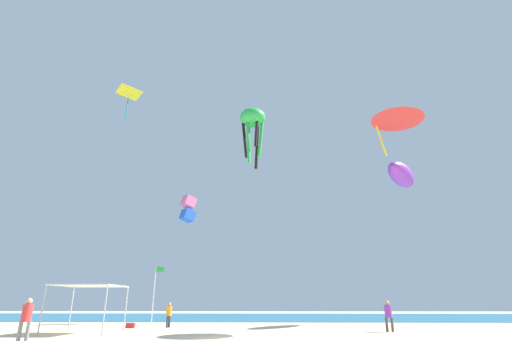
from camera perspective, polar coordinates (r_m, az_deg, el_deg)
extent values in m
cube|color=beige|center=(19.72, -2.60, -24.13)|extent=(110.00, 110.00, 0.10)
cube|color=#1E6B93|center=(47.56, -0.01, -21.15)|extent=(110.00, 25.45, 0.03)
cylinder|color=#B2B2B7|center=(23.86, -29.53, -17.83)|extent=(0.07, 0.07, 2.50)
cylinder|color=#B2B2B7|center=(22.40, -21.82, -18.95)|extent=(0.07, 0.07, 2.50)
cylinder|color=#B2B2B7|center=(26.59, -26.08, -18.23)|extent=(0.07, 0.07, 2.50)
cylinder|color=#B2B2B7|center=(25.30, -19.02, -19.13)|extent=(0.07, 0.07, 2.50)
cube|color=white|center=(24.49, -23.72, -15.60)|extent=(3.39, 3.16, 0.06)
cylinder|color=brown|center=(25.20, 19.83, -21.01)|extent=(0.15, 0.15, 0.79)
cylinder|color=brown|center=(25.23, 19.08, -21.08)|extent=(0.15, 0.15, 0.79)
cylinder|color=purple|center=(25.19, 19.26, -19.38)|extent=(0.41, 0.41, 0.69)
sphere|color=tan|center=(25.18, 19.14, -18.31)|extent=(0.26, 0.26, 0.26)
cylinder|color=slate|center=(20.98, -31.14, -20.02)|extent=(0.16, 0.16, 0.83)
cylinder|color=slate|center=(21.08, -32.03, -19.86)|extent=(0.16, 0.16, 0.83)
cylinder|color=red|center=(21.00, -31.20, -17.85)|extent=(0.44, 0.44, 0.73)
sphere|color=tan|center=(20.99, -30.96, -16.51)|extent=(0.27, 0.27, 0.27)
cylinder|color=#33384C|center=(28.74, -12.91, -21.30)|extent=(0.14, 0.14, 0.74)
cylinder|color=#33384C|center=(28.49, -13.22, -21.30)|extent=(0.14, 0.14, 0.74)
cylinder|color=orange|center=(28.60, -12.96, -19.92)|extent=(0.39, 0.39, 0.64)
sphere|color=tan|center=(28.59, -12.89, -19.04)|extent=(0.24, 0.24, 0.24)
cylinder|color=silver|center=(27.22, -15.17, -17.91)|extent=(0.06, 0.06, 3.92)
cube|color=green|center=(27.21, -14.21, -14.21)|extent=(0.55, 0.02, 0.35)
cube|color=red|center=(28.82, -18.37, -21.26)|extent=(0.56, 0.36, 0.32)
cube|color=white|center=(28.81, -18.33, -20.91)|extent=(0.57, 0.37, 0.03)
cone|color=red|center=(30.02, 20.43, 7.74)|extent=(5.27, 5.26, 0.88)
cylinder|color=yellow|center=(30.32, 18.21, 4.70)|extent=(0.96, 0.78, 2.81)
cube|color=yellow|center=(37.39, -18.57, 11.09)|extent=(2.81, 2.81, 0.26)
cylinder|color=teal|center=(36.62, -18.85, 8.85)|extent=(0.13, 0.13, 2.12)
ellipsoid|color=green|center=(27.68, -0.49, 7.93)|extent=(2.51, 2.51, 1.33)
cylinder|color=green|center=(27.52, -1.03, 4.79)|extent=(0.30, 0.38, 2.07)
cylinder|color=black|center=(26.97, -1.70, 4.60)|extent=(0.47, 0.21, 2.68)
cylinder|color=green|center=(26.38, -1.18, 4.43)|extent=(0.38, 0.48, 3.30)
cylinder|color=black|center=(26.60, 0.05, 5.67)|extent=(0.30, 0.38, 2.07)
cylinder|color=green|center=(26.91, 0.70, 4.65)|extent=(0.47, 0.21, 2.68)
cylinder|color=black|center=(27.25, 0.15, 3.63)|extent=(0.38, 0.48, 3.30)
ellipsoid|color=purple|center=(35.99, 21.03, -0.63)|extent=(5.03, 6.26, 2.19)
cone|color=yellow|center=(36.28, 20.86, 0.78)|extent=(1.33, 1.28, 0.86)
cube|color=pink|center=(35.83, -10.14, -4.71)|extent=(1.63, 1.61, 1.19)
cube|color=blue|center=(35.55, -10.25, -6.68)|extent=(1.63, 1.61, 1.19)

